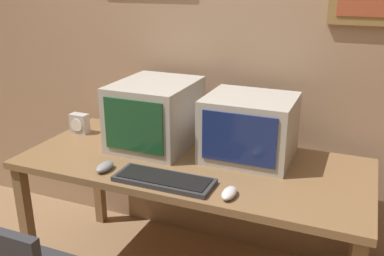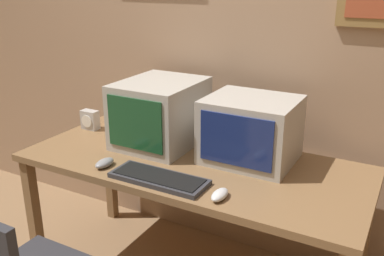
{
  "view_description": "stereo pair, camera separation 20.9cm",
  "coord_description": "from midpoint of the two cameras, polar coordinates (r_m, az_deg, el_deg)",
  "views": [
    {
      "loc": [
        0.76,
        -1.13,
        1.61
      ],
      "look_at": [
        0.0,
        0.69,
        0.91
      ],
      "focal_mm": 40.0,
      "sensor_mm": 36.0,
      "label": 1
    },
    {
      "loc": [
        0.94,
        -1.04,
        1.61
      ],
      "look_at": [
        0.0,
        0.69,
        0.91
      ],
      "focal_mm": 40.0,
      "sensor_mm": 36.0,
      "label": 2
    }
  ],
  "objects": [
    {
      "name": "keyboard_main",
      "position": [
        1.95,
        -1.36,
        -6.79
      ],
      "size": [
        0.46,
        0.17,
        0.03
      ],
      "color": "#333338",
      "rests_on": "desk"
    },
    {
      "name": "monitor_left",
      "position": [
        2.32,
        -1.69,
        2.0
      ],
      "size": [
        0.39,
        0.48,
        0.35
      ],
      "color": "#B7B2A8",
      "rests_on": "desk"
    },
    {
      "name": "wall_back",
      "position": [
        2.43,
        8.29,
        12.26
      ],
      "size": [
        8.0,
        0.08,
        2.6
      ],
      "color": "tan",
      "rests_on": "ground_plane"
    },
    {
      "name": "mouse_far_corner",
      "position": [
        2.11,
        -8.82,
        -4.69
      ],
      "size": [
        0.06,
        0.12,
        0.04
      ],
      "color": "gray",
      "rests_on": "desk"
    },
    {
      "name": "desk_clock",
      "position": [
        2.63,
        -11.26,
        1.04
      ],
      "size": [
        0.11,
        0.06,
        0.12
      ],
      "color": "#B7B2AD",
      "rests_on": "desk"
    },
    {
      "name": "monitor_right",
      "position": [
        2.15,
        10.63,
        -0.28
      ],
      "size": [
        0.44,
        0.39,
        0.32
      ],
      "color": "#B7B2A8",
      "rests_on": "desk"
    },
    {
      "name": "desk",
      "position": [
        2.19,
        2.75,
        -6.23
      ],
      "size": [
        1.74,
        0.76,
        0.73
      ],
      "color": "olive",
      "rests_on": "ground_plane"
    },
    {
      "name": "mouse_near_keyboard",
      "position": [
        1.81,
        7.07,
        -8.91
      ],
      "size": [
        0.06,
        0.12,
        0.04
      ],
      "color": "silver",
      "rests_on": "desk"
    }
  ]
}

